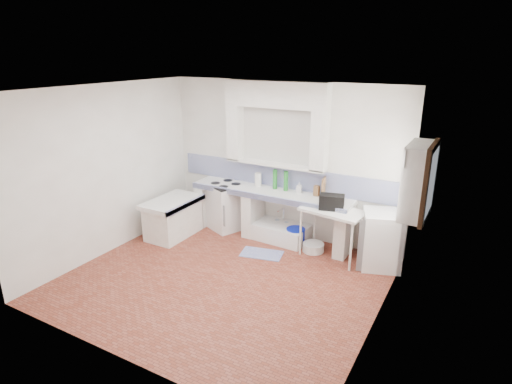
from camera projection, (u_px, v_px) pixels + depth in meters
The scene contains 36 objects.
floor at pixel (224, 279), 6.38m from camera, with size 4.50×4.50×0.00m, color brown.
ceiling at pixel (219, 89), 5.49m from camera, with size 4.50×4.50×0.00m, color white.
wall_back at pixel (283, 161), 7.59m from camera, with size 4.50×4.50×0.00m, color white.
wall_front at pixel (112, 246), 4.28m from camera, with size 4.50×4.50×0.00m, color white.
wall_left at pixel (108, 171), 6.97m from camera, with size 4.50×4.50×0.00m, color white.
wall_right at pixel (383, 221), 4.90m from camera, with size 4.50×4.50×0.00m, color white.
alcove_mass at pixel (276, 94), 7.16m from camera, with size 1.90×0.25×0.45m, color white.
window_frame at pixel (419, 181), 5.75m from camera, with size 0.35×0.86×1.06m, color #331E10.
lace_valance at pixel (411, 152), 5.69m from camera, with size 0.01×0.84×0.24m, color white.
counter_slab at pixel (270, 193), 7.56m from camera, with size 3.00×0.60×0.08m, color white.
counter_lip at pixel (263, 197), 7.33m from camera, with size 3.00×0.04×0.10m, color navy.
counter_pier_left at pixel (207, 203), 8.35m from camera, with size 0.20×0.55×0.82m, color white.
counter_pier_mid at pixel (253, 213), 7.86m from camera, with size 0.20×0.55×0.82m, color white.
counter_pier_right at pixel (344, 232), 7.06m from camera, with size 0.20×0.55×0.82m, color white.
peninsula_top at pixel (172, 202), 7.70m from camera, with size 0.70×1.10×0.08m, color white.
peninsula_base at pixel (173, 220), 7.81m from camera, with size 0.60×1.00×0.62m, color white.
peninsula_lip at pixel (186, 205), 7.55m from camera, with size 0.04×1.10×0.10m, color navy.
backsplash at pixel (282, 177), 7.67m from camera, with size 4.27×0.03×0.40m, color navy.
stove at pixel (226, 207), 8.11m from camera, with size 0.61×0.59×0.86m, color white.
sink at pixel (278, 232), 7.72m from camera, with size 1.10×0.59×0.26m, color white.
side_table at pixel (332, 234), 6.94m from camera, with size 1.01×0.56×0.05m, color white.
fridge at pixel (382, 240), 6.64m from camera, with size 0.59×0.59×0.91m, color white.
bucket_red at pixel (264, 232), 7.74m from camera, with size 0.28×0.28×0.26m, color #B74928.
bucket_orange at pixel (281, 235), 7.56m from camera, with size 0.31×0.31×0.29m, color red.
bucket_blue at pixel (296, 237), 7.47m from camera, with size 0.33×0.33×0.31m, color #081CC3.
basin_white at pixel (313, 247), 7.26m from camera, with size 0.37×0.37×0.14m, color white.
water_bottle_a at pixel (277, 227), 7.87m from camera, with size 0.08×0.08×0.31m, color silver.
water_bottle_b at pixel (286, 230), 7.79m from camera, with size 0.08×0.08×0.29m, color silver.
black_bag at pixel (332, 202), 6.79m from camera, with size 0.39×0.22×0.25m, color black.
green_bottle_a at pixel (275, 179), 7.61m from camera, with size 0.08×0.08×0.36m, color #217F28.
green_bottle_b at pixel (286, 181), 7.51m from camera, with size 0.08×0.08×0.36m, color #217F28.
knife_block at pixel (317, 191), 7.26m from camera, with size 0.09×0.07×0.18m, color olive.
cutting_board at pixel (323, 188), 7.18m from camera, with size 0.02×0.24×0.33m, color olive.
paper_towel at pixel (258, 180), 7.78m from camera, with size 0.12×0.12×0.25m, color white.
soap_bottle at pixel (299, 188), 7.41m from camera, with size 0.09×0.09×0.19m, color white.
rug at pixel (262, 254), 7.17m from camera, with size 0.70×0.40×0.01m, color #2A349A.
Camera 1 is at (3.16, -4.68, 3.28)m, focal length 29.66 mm.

